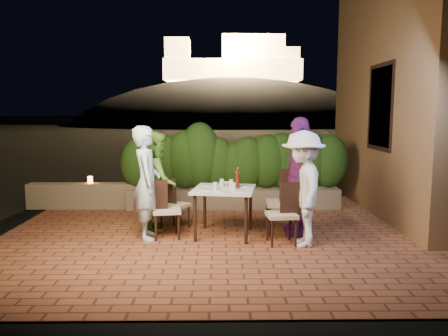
{
  "coord_description": "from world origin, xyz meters",
  "views": [
    {
      "loc": [
        -0.1,
        -6.32,
        1.91
      ],
      "look_at": [
        -0.02,
        0.39,
        1.05
      ],
      "focal_mm": 35.0,
      "sensor_mm": 36.0,
      "label": 1
    }
  ],
  "objects_px": {
    "parapet_lamp": "(90,180)",
    "diner_purple": "(299,176)",
    "bowl": "(224,184)",
    "diner_white": "(303,189)",
    "chair_left_back": "(175,204)",
    "chair_right_back": "(281,201)",
    "beer_bottle": "(238,178)",
    "diner_blue": "(147,183)",
    "diner_green": "(157,180)",
    "dining_table": "(224,212)",
    "chair_right_front": "(281,213)",
    "chair_left_front": "(167,209)"
  },
  "relations": [
    {
      "from": "parapet_lamp",
      "to": "diner_purple",
      "type": "bearing_deg",
      "value": -26.79
    },
    {
      "from": "bowl",
      "to": "diner_white",
      "type": "distance_m",
      "value": 1.37
    },
    {
      "from": "chair_left_back",
      "to": "chair_right_back",
      "type": "height_order",
      "value": "chair_right_back"
    },
    {
      "from": "beer_bottle",
      "to": "diner_white",
      "type": "bearing_deg",
      "value": -30.45
    },
    {
      "from": "beer_bottle",
      "to": "diner_white",
      "type": "height_order",
      "value": "diner_white"
    },
    {
      "from": "chair_left_back",
      "to": "chair_right_back",
      "type": "distance_m",
      "value": 1.72
    },
    {
      "from": "bowl",
      "to": "chair_right_back",
      "type": "relative_size",
      "value": 0.18
    },
    {
      "from": "diner_blue",
      "to": "diner_purple",
      "type": "xyz_separation_m",
      "value": [
        2.34,
        0.22,
        0.06
      ]
    },
    {
      "from": "diner_blue",
      "to": "diner_purple",
      "type": "height_order",
      "value": "diner_purple"
    },
    {
      "from": "diner_green",
      "to": "parapet_lamp",
      "type": "bearing_deg",
      "value": 38.12
    },
    {
      "from": "bowl",
      "to": "diner_blue",
      "type": "relative_size",
      "value": 0.11
    },
    {
      "from": "diner_green",
      "to": "parapet_lamp",
      "type": "height_order",
      "value": "diner_green"
    },
    {
      "from": "chair_left_back",
      "to": "diner_purple",
      "type": "bearing_deg",
      "value": 24.46
    },
    {
      "from": "dining_table",
      "to": "chair_left_back",
      "type": "distance_m",
      "value": 0.9
    },
    {
      "from": "beer_bottle",
      "to": "diner_blue",
      "type": "distance_m",
      "value": 1.39
    },
    {
      "from": "dining_table",
      "to": "chair_right_front",
      "type": "relative_size",
      "value": 1.02
    },
    {
      "from": "diner_purple",
      "to": "dining_table",
      "type": "bearing_deg",
      "value": -83.19
    },
    {
      "from": "chair_left_front",
      "to": "diner_green",
      "type": "relative_size",
      "value": 0.56
    },
    {
      "from": "chair_right_back",
      "to": "diner_purple",
      "type": "height_order",
      "value": "diner_purple"
    },
    {
      "from": "beer_bottle",
      "to": "chair_right_back",
      "type": "height_order",
      "value": "beer_bottle"
    },
    {
      "from": "beer_bottle",
      "to": "diner_blue",
      "type": "xyz_separation_m",
      "value": [
        -1.38,
        -0.17,
        -0.05
      ]
    },
    {
      "from": "chair_left_front",
      "to": "diner_blue",
      "type": "xyz_separation_m",
      "value": [
        -0.29,
        -0.04,
        0.41
      ]
    },
    {
      "from": "bowl",
      "to": "chair_left_front",
      "type": "bearing_deg",
      "value": -155.94
    },
    {
      "from": "dining_table",
      "to": "bowl",
      "type": "relative_size",
      "value": 5.0
    },
    {
      "from": "beer_bottle",
      "to": "chair_left_back",
      "type": "bearing_deg",
      "value": 160.07
    },
    {
      "from": "chair_right_back",
      "to": "diner_green",
      "type": "relative_size",
      "value": 0.64
    },
    {
      "from": "chair_right_back",
      "to": "parapet_lamp",
      "type": "relative_size",
      "value": 7.35
    },
    {
      "from": "chair_right_front",
      "to": "diner_white",
      "type": "bearing_deg",
      "value": 161.0
    },
    {
      "from": "diner_purple",
      "to": "parapet_lamp",
      "type": "bearing_deg",
      "value": -114.15
    },
    {
      "from": "chair_left_front",
      "to": "chair_left_back",
      "type": "distance_m",
      "value": 0.5
    },
    {
      "from": "chair_left_front",
      "to": "diner_blue",
      "type": "bearing_deg",
      "value": 179.19
    },
    {
      "from": "chair_right_front",
      "to": "diner_green",
      "type": "height_order",
      "value": "diner_green"
    },
    {
      "from": "chair_right_front",
      "to": "chair_right_back",
      "type": "bearing_deg",
      "value": -102.47
    },
    {
      "from": "bowl",
      "to": "chair_left_back",
      "type": "bearing_deg",
      "value": 172.79
    },
    {
      "from": "diner_white",
      "to": "parapet_lamp",
      "type": "height_order",
      "value": "diner_white"
    },
    {
      "from": "bowl",
      "to": "parapet_lamp",
      "type": "bearing_deg",
      "value": 147.24
    },
    {
      "from": "bowl",
      "to": "chair_right_front",
      "type": "xyz_separation_m",
      "value": [
        0.82,
        -0.73,
        -0.32
      ]
    },
    {
      "from": "chair_right_front",
      "to": "diner_blue",
      "type": "bearing_deg",
      "value": -13.74
    },
    {
      "from": "chair_left_back",
      "to": "diner_blue",
      "type": "xyz_separation_m",
      "value": [
        -0.37,
        -0.54,
        0.44
      ]
    },
    {
      "from": "beer_bottle",
      "to": "diner_purple",
      "type": "distance_m",
      "value": 0.96
    },
    {
      "from": "bowl",
      "to": "chair_right_front",
      "type": "bearing_deg",
      "value": -41.61
    },
    {
      "from": "chair_left_front",
      "to": "diner_white",
      "type": "bearing_deg",
      "value": -19.91
    },
    {
      "from": "chair_left_back",
      "to": "chair_right_front",
      "type": "height_order",
      "value": "chair_right_front"
    },
    {
      "from": "bowl",
      "to": "diner_blue",
      "type": "height_order",
      "value": "diner_blue"
    },
    {
      "from": "chair_left_front",
      "to": "parapet_lamp",
      "type": "height_order",
      "value": "chair_left_front"
    },
    {
      "from": "chair_right_front",
      "to": "dining_table",
      "type": "bearing_deg",
      "value": -32.45
    },
    {
      "from": "chair_right_back",
      "to": "parapet_lamp",
      "type": "distance_m",
      "value": 4.02
    },
    {
      "from": "chair_right_back",
      "to": "beer_bottle",
      "type": "bearing_deg",
      "value": 7.17
    },
    {
      "from": "beer_bottle",
      "to": "dining_table",
      "type": "bearing_deg",
      "value": -169.19
    },
    {
      "from": "diner_green",
      "to": "dining_table",
      "type": "bearing_deg",
      "value": -118.7
    }
  ]
}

